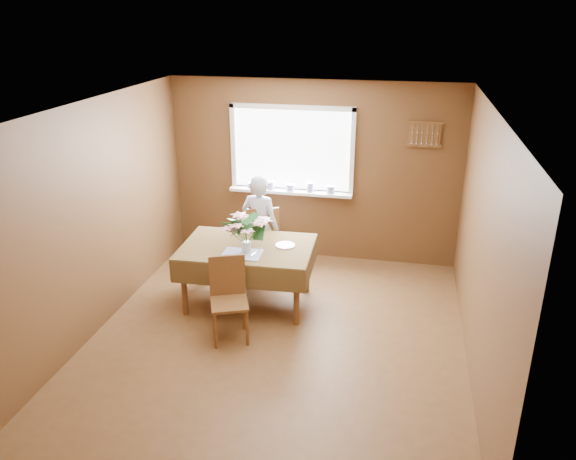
% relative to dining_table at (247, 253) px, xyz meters
% --- Properties ---
extents(floor, '(4.50, 4.50, 0.00)m').
position_rel_dining_table_xyz_m(floor, '(0.52, -0.69, -0.66)').
color(floor, brown).
rests_on(floor, ground).
extents(ceiling, '(4.50, 4.50, 0.00)m').
position_rel_dining_table_xyz_m(ceiling, '(0.52, -0.69, 1.84)').
color(ceiling, white).
rests_on(ceiling, wall_back).
extents(wall_back, '(4.00, 0.00, 4.00)m').
position_rel_dining_table_xyz_m(wall_back, '(0.52, 1.56, 0.59)').
color(wall_back, brown).
rests_on(wall_back, floor).
extents(wall_front, '(4.00, 0.00, 4.00)m').
position_rel_dining_table_xyz_m(wall_front, '(0.52, -2.94, 0.59)').
color(wall_front, brown).
rests_on(wall_front, floor).
extents(wall_left, '(0.00, 4.50, 4.50)m').
position_rel_dining_table_xyz_m(wall_left, '(-1.48, -0.69, 0.59)').
color(wall_left, brown).
rests_on(wall_left, floor).
extents(wall_right, '(0.00, 4.50, 4.50)m').
position_rel_dining_table_xyz_m(wall_right, '(2.52, -0.69, 0.59)').
color(wall_right, brown).
rests_on(wall_right, floor).
extents(window_assembly, '(1.72, 0.20, 1.22)m').
position_rel_dining_table_xyz_m(window_assembly, '(0.23, 1.51, 0.69)').
color(window_assembly, white).
rests_on(window_assembly, wall_back).
extents(spoon_rack, '(0.44, 0.05, 0.33)m').
position_rel_dining_table_xyz_m(spoon_rack, '(1.97, 1.52, 1.19)').
color(spoon_rack, brown).
rests_on(spoon_rack, wall_back).
extents(dining_table, '(1.58, 1.11, 0.76)m').
position_rel_dining_table_xyz_m(dining_table, '(0.00, 0.00, 0.00)').
color(dining_table, brown).
rests_on(dining_table, floor).
extents(chair_far, '(0.56, 0.56, 0.99)m').
position_rel_dining_table_xyz_m(chair_far, '(-0.02, 0.77, -0.12)').
color(chair_far, brown).
rests_on(chair_far, floor).
extents(chair_near, '(0.51, 0.51, 0.91)m').
position_rel_dining_table_xyz_m(chair_near, '(-0.00, -0.75, -0.16)').
color(chair_near, brown).
rests_on(chair_near, floor).
extents(seated_woman, '(0.58, 0.44, 1.42)m').
position_rel_dining_table_xyz_m(seated_woman, '(-0.03, 0.71, 0.05)').
color(seated_woman, white).
rests_on(seated_woman, floor).
extents(flower_bouquet, '(0.52, 0.52, 0.44)m').
position_rel_dining_table_xyz_m(flower_bouquet, '(0.04, -0.17, 0.38)').
color(flower_bouquet, white).
rests_on(flower_bouquet, dining_table).
extents(side_plate, '(0.25, 0.25, 0.01)m').
position_rel_dining_table_xyz_m(side_plate, '(0.44, 0.10, 0.10)').
color(side_plate, white).
rests_on(side_plate, dining_table).
extents(table_knife, '(0.09, 0.24, 0.00)m').
position_rel_dining_table_xyz_m(table_knife, '(0.16, -0.16, 0.10)').
color(table_knife, silver).
rests_on(table_knife, dining_table).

